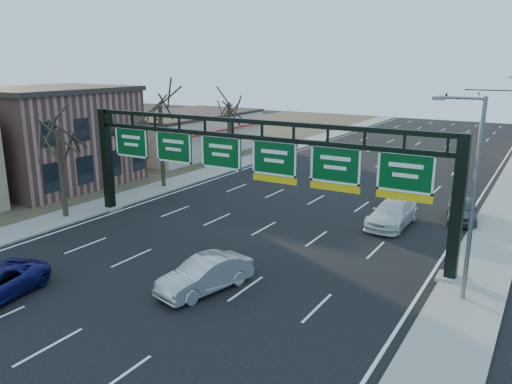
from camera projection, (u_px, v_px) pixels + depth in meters
The scene contains 17 objects.
ground at pixel (158, 287), 23.63m from camera, with size 160.00×160.00×0.00m, color black.
sidewalk_left at pixel (200, 175), 46.58m from camera, with size 3.00×120.00×0.12m, color gray.
sidewalk_right at pixel (501, 218), 33.78m from camera, with size 3.00×120.00×0.12m, color gray.
dirt_strip_left at pixel (108, 162), 52.69m from camera, with size 21.00×120.00×0.06m, color #473D2B.
lane_markings at pixel (326, 194), 40.19m from camera, with size 21.60×120.00×0.01m, color white.
sign_gantry at pixel (249, 163), 29.00m from camera, with size 24.60×1.20×7.20m.
brick_block at pixel (52, 137), 42.44m from camera, with size 10.40×12.40×8.30m.
cream_strip at pixel (187, 133), 57.79m from camera, with size 10.90×18.40×4.70m.
tree_gantry at pixel (56, 113), 32.37m from camera, with size 3.60×3.60×8.48m.
tree_mid at pixel (159, 93), 40.46m from camera, with size 3.60×3.60×9.24m.
tree_far at pixel (229, 92), 48.84m from camera, with size 3.60×3.60×8.86m.
streetlight_near at pixel (471, 190), 21.08m from camera, with size 2.15×0.22×9.00m.
traffic_signal_mast at pixel (476, 100), 64.94m from camera, with size 10.16×0.54×7.00m.
car_silver_sedan at pixel (205, 274), 23.11m from camera, with size 1.67×4.78×1.58m, color #A9A9AE.
car_white_wagon at pixel (393, 213), 32.37m from camera, with size 2.27×5.57×1.62m, color silver.
car_grey_far at pixel (462, 209), 33.37m from camera, with size 1.84×4.56×1.55m, color #44474A.
car_silver_distant at pixel (333, 165), 47.91m from camera, with size 1.54×4.43×1.46m, color silver.
Camera 1 is at (15.21, -16.19, 10.34)m, focal length 35.00 mm.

